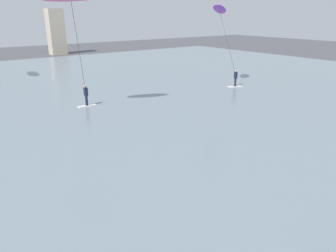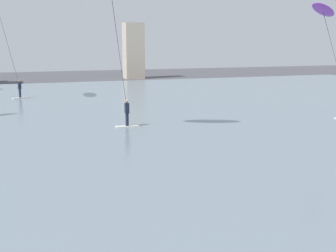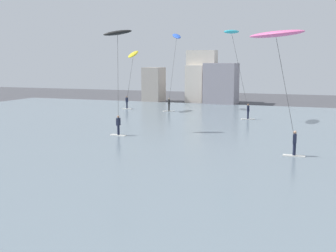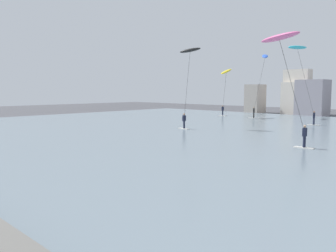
% 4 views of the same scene
% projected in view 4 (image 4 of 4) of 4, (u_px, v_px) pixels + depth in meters
% --- Properties ---
extents(water_bay, '(84.00, 52.00, 0.10)m').
position_uv_depth(water_bay, '(308.00, 139.00, 29.65)').
color(water_bay, slate).
rests_on(water_bay, ground).
extents(far_shore_buildings, '(35.56, 5.76, 7.71)m').
position_uv_depth(far_shore_buildings, '(317.00, 96.00, 56.96)').
color(far_shore_buildings, '#A89E93').
rests_on(far_shore_buildings, ground).
extents(kitesurfer_cyan, '(3.02, 3.93, 9.20)m').
position_uv_depth(kitesurfer_cyan, '(299.00, 53.00, 39.43)').
color(kitesurfer_cyan, silver).
rests_on(kitesurfer_cyan, water_bay).
extents(kitesurfer_blue, '(2.19, 4.91, 9.61)m').
position_uv_depth(kitesurfer_blue, '(264.00, 63.00, 51.37)').
color(kitesurfer_blue, silver).
rests_on(kitesurfer_blue, water_bay).
extents(kitesurfer_black, '(2.92, 3.02, 8.75)m').
position_uv_depth(kitesurfer_black, '(189.00, 61.00, 37.47)').
color(kitesurfer_black, silver).
rests_on(kitesurfer_black, water_bay).
extents(kitesurfer_pink, '(3.79, 3.34, 7.93)m').
position_uv_depth(kitesurfer_pink, '(281.00, 45.00, 23.31)').
color(kitesurfer_pink, silver).
rests_on(kitesurfer_pink, water_bay).
extents(kitesurfer_yellow, '(3.26, 3.60, 7.52)m').
position_uv_depth(kitesurfer_yellow, '(226.00, 75.00, 52.04)').
color(kitesurfer_yellow, silver).
rests_on(kitesurfer_yellow, water_bay).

